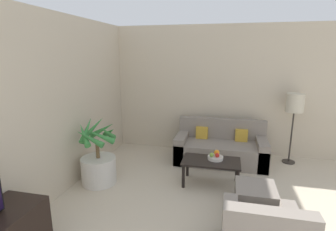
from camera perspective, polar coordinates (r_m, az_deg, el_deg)
name	(u,v)px	position (r m, az deg, el deg)	size (l,w,h in m)	color
wall_back	(263,92)	(5.73, 20.01, 4.86)	(7.84, 0.06, 2.70)	beige
wall_left	(23,117)	(3.68, -29.10, -0.37)	(0.06, 7.52, 2.70)	beige
potted_palm	(98,162)	(4.54, -14.90, -9.85)	(0.69, 0.69, 1.11)	beige
sofa_loveseat	(220,148)	(5.35, 11.35, -7.04)	(1.74, 0.81, 0.82)	gray
floor_lamp	(295,106)	(5.51, 25.87, 1.91)	(0.32, 0.32, 1.39)	#2D2823
coffee_table	(211,164)	(4.41, 9.36, -10.35)	(0.93, 0.52, 0.42)	black
fruit_bowl	(215,158)	(4.43, 10.28, -9.05)	(0.25, 0.25, 0.05)	beige
apple_red	(217,155)	(4.37, 10.67, -8.49)	(0.07, 0.07, 0.07)	red
apple_green	(212,155)	(4.37, 9.48, -8.45)	(0.07, 0.07, 0.07)	olive
orange_fruit	(217,153)	(4.46, 10.56, -7.93)	(0.09, 0.09, 0.09)	orange
ottoman	(255,200)	(3.87, 18.39, -17.04)	(0.52, 0.55, 0.40)	gray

